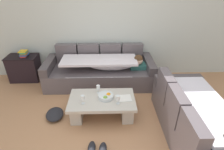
{
  "coord_description": "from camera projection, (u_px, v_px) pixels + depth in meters",
  "views": [
    {
      "loc": [
        -0.03,
        -2.2,
        2.35
      ],
      "look_at": [
        0.06,
        1.03,
        0.55
      ],
      "focal_mm": 28.91,
      "sensor_mm": 36.0,
      "label": 1
    }
  ],
  "objects": [
    {
      "name": "ground_plane",
      "position": [
        110.0,
        133.0,
        3.07
      ],
      "size": [
        14.0,
        14.0,
        0.0
      ],
      "primitive_type": "plane",
      "color": "#B17C55"
    },
    {
      "name": "back_wall",
      "position": [
        108.0,
        23.0,
        4.29
      ],
      "size": [
        9.0,
        0.1,
        2.7
      ],
      "primitive_type": "cube",
      "color": "#BAC3BF",
      "rests_on": "ground_plane"
    },
    {
      "name": "couch_along_wall",
      "position": [
        101.0,
        71.0,
        4.32
      ],
      "size": [
        2.52,
        0.92,
        0.88
      ],
      "color": "#5B5256",
      "rests_on": "ground_plane"
    },
    {
      "name": "couch_near_window",
      "position": [
        196.0,
        122.0,
        2.82
      ],
      "size": [
        0.92,
        2.05,
        0.88
      ],
      "rotation": [
        0.0,
        0.0,
        1.57
      ],
      "color": "#5B5256",
      "rests_on": "ground_plane"
    },
    {
      "name": "coffee_table",
      "position": [
        102.0,
        105.0,
        3.34
      ],
      "size": [
        1.2,
        0.68,
        0.38
      ],
      "color": "#BBB5AA",
      "rests_on": "ground_plane"
    },
    {
      "name": "fruit_bowl",
      "position": [
        106.0,
        96.0,
        3.27
      ],
      "size": [
        0.28,
        0.28,
        0.1
      ],
      "color": "silver",
      "rests_on": "coffee_table"
    },
    {
      "name": "wine_glass_near_left",
      "position": [
        83.0,
        98.0,
        3.1
      ],
      "size": [
        0.07,
        0.07,
        0.17
      ],
      "color": "silver",
      "rests_on": "coffee_table"
    },
    {
      "name": "wine_glass_near_right",
      "position": [
        118.0,
        98.0,
        3.1
      ],
      "size": [
        0.07,
        0.07,
        0.17
      ],
      "color": "silver",
      "rests_on": "coffee_table"
    },
    {
      "name": "wine_glass_far_back",
      "position": [
        98.0,
        88.0,
        3.38
      ],
      "size": [
        0.07,
        0.07,
        0.17
      ],
      "color": "silver",
      "rests_on": "coffee_table"
    },
    {
      "name": "open_magazine",
      "position": [
        124.0,
        98.0,
        3.28
      ],
      "size": [
        0.3,
        0.23,
        0.01
      ],
      "primitive_type": "cube",
      "rotation": [
        0.0,
        0.0,
        0.09
      ],
      "color": "white",
      "rests_on": "coffee_table"
    },
    {
      "name": "side_cabinet",
      "position": [
        25.0,
        68.0,
        4.48
      ],
      "size": [
        0.72,
        0.44,
        0.64
      ],
      "color": "black",
      "rests_on": "ground_plane"
    },
    {
      "name": "book_stack_on_cabinet",
      "position": [
        24.0,
        53.0,
        4.29
      ],
      "size": [
        0.18,
        0.23,
        0.14
      ],
      "color": "red",
      "rests_on": "side_cabinet"
    },
    {
      "name": "pair_of_shoes",
      "position": [
        97.0,
        149.0,
        2.73
      ],
      "size": [
        0.3,
        0.3,
        0.09
      ],
      "color": "black",
      "rests_on": "ground_plane"
    },
    {
      "name": "crumpled_garment",
      "position": [
        55.0,
        114.0,
        3.38
      ],
      "size": [
        0.39,
        0.46,
        0.12
      ],
      "primitive_type": "ellipsoid",
      "rotation": [
        0.0,
        0.0,
        1.77
      ],
      "color": "#232328",
      "rests_on": "ground_plane"
    }
  ]
}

